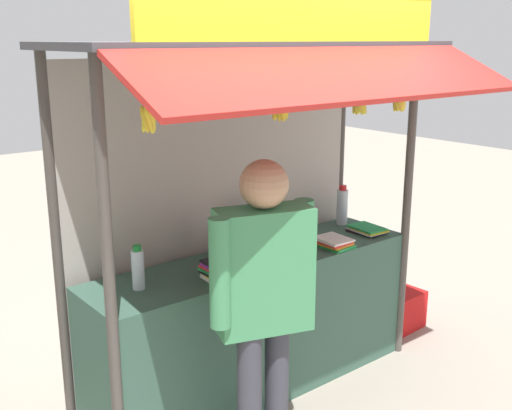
% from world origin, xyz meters
% --- Properties ---
extents(ground_plane, '(20.00, 20.00, 0.00)m').
position_xyz_m(ground_plane, '(0.00, 0.00, 0.00)').
color(ground_plane, '#9E9384').
extents(stall_counter, '(2.29, 0.57, 0.92)m').
position_xyz_m(stall_counter, '(0.00, 0.00, 0.46)').
color(stall_counter, '#385B4C').
rests_on(stall_counter, ground).
extents(stall_structure, '(2.49, 1.40, 2.61)m').
position_xyz_m(stall_structure, '(0.00, 0.07, 1.56)').
color(stall_structure, '#4C4742').
rests_on(stall_structure, ground).
extents(water_bottle_mid_right, '(0.07, 0.07, 0.26)m').
position_xyz_m(water_bottle_mid_right, '(-0.83, 0.01, 1.04)').
color(water_bottle_mid_right, silver).
rests_on(water_bottle_mid_right, stall_counter).
extents(water_bottle_back_right, '(0.08, 0.08, 0.30)m').
position_xyz_m(water_bottle_back_right, '(0.98, 0.18, 1.06)').
color(water_bottle_back_right, silver).
rests_on(water_bottle_back_right, stall_counter).
extents(water_bottle_front_left, '(0.08, 0.08, 0.30)m').
position_xyz_m(water_bottle_front_left, '(0.12, 0.17, 1.06)').
color(water_bottle_front_left, silver).
rests_on(water_bottle_front_left, stall_counter).
extents(water_bottle_mid_left, '(0.08, 0.08, 0.30)m').
position_xyz_m(water_bottle_mid_left, '(-0.23, 0.13, 1.06)').
color(water_bottle_mid_left, silver).
rests_on(water_bottle_mid_left, stall_counter).
extents(water_bottle_center, '(0.08, 0.08, 0.27)m').
position_xyz_m(water_bottle_center, '(0.25, 0.10, 1.05)').
color(water_bottle_center, silver).
rests_on(water_bottle_center, stall_counter).
extents(magazine_stack_left, '(0.21, 0.26, 0.06)m').
position_xyz_m(magazine_stack_left, '(0.54, -0.16, 0.95)').
color(magazine_stack_left, green).
rests_on(magazine_stack_left, stall_counter).
extents(magazine_stack_far_left, '(0.27, 0.30, 0.09)m').
position_xyz_m(magazine_stack_far_left, '(-0.10, -0.05, 0.97)').
color(magazine_stack_far_left, green).
rests_on(magazine_stack_far_left, stall_counter).
extents(magazine_stack_back_left, '(0.27, 0.31, 0.10)m').
position_xyz_m(magazine_stack_back_left, '(-0.36, -0.19, 0.97)').
color(magazine_stack_back_left, white).
rests_on(magazine_stack_back_left, stall_counter).
extents(magazine_stack_front_right, '(0.21, 0.28, 0.04)m').
position_xyz_m(magazine_stack_front_right, '(0.96, -0.09, 0.94)').
color(magazine_stack_front_right, black).
rests_on(magazine_stack_front_right, stall_counter).
extents(banana_bunch_rightmost, '(0.12, 0.12, 0.29)m').
position_xyz_m(banana_bunch_rightmost, '(-0.14, -0.38, 1.93)').
color(banana_bunch_rightmost, '#332D23').
extents(banana_bunch_leftmost, '(0.10, 0.10, 0.30)m').
position_xyz_m(banana_bunch_leftmost, '(0.49, -0.39, 1.91)').
color(banana_bunch_leftmost, '#332D23').
extents(banana_bunch_inner_right, '(0.10, 0.10, 0.31)m').
position_xyz_m(banana_bunch_inner_right, '(0.86, -0.39, 1.90)').
color(banana_bunch_inner_right, '#332D23').
extents(banana_bunch_inner_left, '(0.09, 0.08, 0.28)m').
position_xyz_m(banana_bunch_inner_left, '(-0.94, -0.38, 1.93)').
color(banana_bunch_inner_left, '#332D23').
extents(vendor_person, '(0.65, 0.35, 1.71)m').
position_xyz_m(vendor_person, '(-0.48, -0.65, 1.03)').
color(vendor_person, '#383842').
rests_on(vendor_person, ground).
extents(plastic_crate, '(0.46, 0.46, 0.31)m').
position_xyz_m(plastic_crate, '(1.42, 0.03, 0.15)').
color(plastic_crate, red).
rests_on(plastic_crate, ground).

